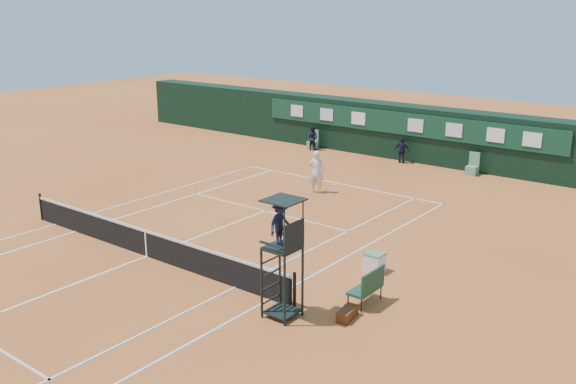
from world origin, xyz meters
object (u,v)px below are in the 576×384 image
object	(u,v)px
tennis_net	(146,243)
umpire_chair	(282,233)
cooler	(375,262)
player	(317,172)
player_bench	(368,286)

from	to	relation	value
tennis_net	umpire_chair	xyz separation A→B (m)	(6.42, -0.61, 1.95)
cooler	player	world-z (taller)	player
cooler	player	size ratio (longest dim) A/B	0.33
umpire_chair	player_bench	size ratio (longest dim) A/B	2.85
tennis_net	player_bench	size ratio (longest dim) A/B	10.75
tennis_net	player	size ratio (longest dim) A/B	6.50
tennis_net	player_bench	distance (m)	8.08
cooler	player_bench	bearing A→B (deg)	-64.10
cooler	umpire_chair	bearing A→B (deg)	-95.97
tennis_net	player	bearing A→B (deg)	89.63
player	umpire_chair	bearing A→B (deg)	103.88
umpire_chair	tennis_net	bearing A→B (deg)	174.58
tennis_net	cooler	bearing A→B (deg)	28.21
tennis_net	player_bench	xyz separation A→B (m)	(7.94, 1.48, 0.09)
umpire_chair	player_bench	bearing A→B (deg)	53.98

